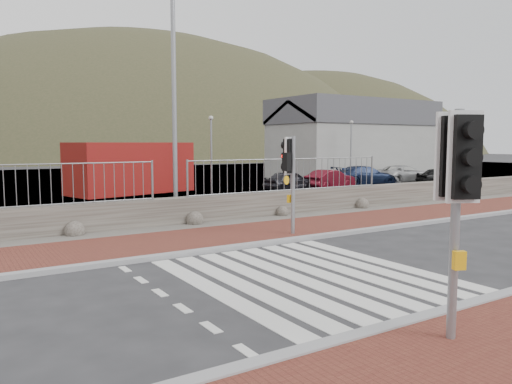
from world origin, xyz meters
TOP-DOWN VIEW (x-y plane):
  - ground at (0.00, 0.00)m, footprint 220.00×220.00m
  - sidewalk_far at (0.00, 4.50)m, footprint 40.00×3.00m
  - kerb_near at (0.00, -3.00)m, footprint 40.00×0.25m
  - kerb_far at (0.00, 3.00)m, footprint 40.00×0.25m
  - zebra_crossing at (-0.00, 0.00)m, footprint 4.62×5.60m
  - gravel_strip at (0.00, 6.50)m, footprint 40.00×1.50m
  - stone_wall at (0.00, 7.30)m, footprint 40.00×0.60m
  - railing at (0.00, 7.15)m, footprint 18.07×0.07m
  - quay at (0.00, 27.90)m, footprint 120.00×40.00m
  - harbor_building at (20.00, 19.90)m, footprint 12.20×6.20m
  - hills_backdrop at (6.74, 87.90)m, footprint 254.00×90.00m
  - traffic_signal_near at (-0.54, -3.74)m, footprint 0.52×0.43m
  - traffic_signal_far at (2.29, 3.65)m, footprint 0.71×0.45m
  - streetlight at (0.73, 8.15)m, footprint 1.82×0.82m
  - shipping_container at (2.46, 18.50)m, footprint 6.99×4.26m
  - car_a at (10.47, 14.90)m, footprint 3.43×1.70m
  - car_b at (13.17, 14.60)m, footprint 3.55×1.75m
  - car_c at (16.66, 15.25)m, footprint 4.53×2.61m
  - car_d at (19.98, 15.09)m, footprint 4.37×2.09m
  - car_e at (21.00, 12.78)m, footprint 3.50×2.15m

SIDE VIEW (x-z plane):
  - hills_backdrop at x=6.74m, z-range -73.05..26.95m
  - ground at x=0.00m, z-range 0.00..0.00m
  - quay at x=0.00m, z-range -0.25..0.25m
  - zebra_crossing at x=0.00m, z-range 0.00..0.01m
  - gravel_strip at x=0.00m, z-range 0.00..0.06m
  - sidewalk_far at x=0.00m, z-range 0.00..0.08m
  - kerb_near at x=0.00m, z-range -0.01..0.11m
  - kerb_far at x=0.00m, z-range -0.01..0.11m
  - stone_wall at x=0.00m, z-range 0.00..0.90m
  - car_e at x=21.00m, z-range 0.00..1.11m
  - car_b at x=13.17m, z-range 0.00..1.12m
  - car_a at x=10.47m, z-range 0.00..1.13m
  - car_d at x=19.98m, z-range 0.00..1.20m
  - car_c at x=16.66m, z-range 0.00..1.24m
  - shipping_container at x=2.46m, z-range 0.00..2.71m
  - railing at x=0.00m, z-range 1.21..2.43m
  - traffic_signal_far at x=2.29m, z-range 0.64..3.53m
  - traffic_signal_near at x=-0.54m, z-range 0.69..3.81m
  - harbor_building at x=20.00m, z-range 0.03..5.83m
  - streetlight at x=0.73m, z-range 0.56..9.46m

